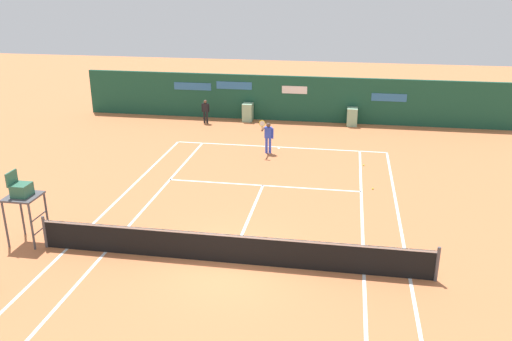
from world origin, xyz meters
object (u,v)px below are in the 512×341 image
object	(u,v)px
umpire_chair	(22,195)
player_on_baseline	(268,135)
tennis_ball_mid_court	(364,165)
tennis_ball_by_sideline	(373,189)
ball_kid_centre_post	(206,110)

from	to	relation	value
umpire_chair	player_on_baseline	xyz separation A→B (m)	(6.33, 10.39, -0.72)
tennis_ball_mid_court	tennis_ball_by_sideline	size ratio (longest dim) A/B	1.00
tennis_ball_by_sideline	player_on_baseline	bearing A→B (deg)	141.34
tennis_ball_by_sideline	tennis_ball_mid_court	bearing A→B (deg)	96.32
player_on_baseline	tennis_ball_by_sideline	distance (m)	6.32
ball_kid_centre_post	tennis_ball_mid_court	bearing A→B (deg)	143.88
player_on_baseline	tennis_ball_mid_court	size ratio (longest dim) A/B	26.09
tennis_ball_mid_court	tennis_ball_by_sideline	bearing A→B (deg)	-83.68
tennis_ball_mid_court	tennis_ball_by_sideline	xyz separation A→B (m)	(0.31, -2.84, 0.00)
umpire_chair	tennis_ball_mid_court	world-z (taller)	umpire_chair
umpire_chair	player_on_baseline	size ratio (longest dim) A/B	1.37
umpire_chair	ball_kid_centre_post	distance (m)	15.42
tennis_ball_mid_court	ball_kid_centre_post	bearing A→B (deg)	146.37
player_on_baseline	tennis_ball_by_sideline	world-z (taller)	player_on_baseline
player_on_baseline	ball_kid_centre_post	bearing A→B (deg)	-47.17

